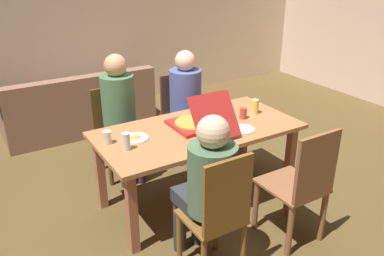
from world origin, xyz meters
name	(u,v)px	position (x,y,z in m)	size (l,w,h in m)	color
ground_plane	(198,199)	(0.00, 0.00, 0.00)	(20.00, 20.00, 0.00)	brown
back_wall	(84,3)	(0.00, 2.94, 1.49)	(7.49, 0.12, 2.98)	beige
dining_table	(198,138)	(0.00, 0.00, 0.64)	(1.77, 0.88, 0.73)	#B77344
chair_0	(219,215)	(-0.40, -0.90, 0.53)	(0.38, 0.38, 0.99)	brown
person_0	(207,181)	(-0.40, -0.76, 0.71)	(0.33, 0.51, 1.21)	#2E3238
chair_1	(182,113)	(0.36, 0.91, 0.48)	(0.41, 0.43, 0.91)	brown
person_1	(188,98)	(0.36, 0.77, 0.71)	(0.34, 0.55, 1.20)	#32304A
chair_2	(117,127)	(-0.40, 0.91, 0.49)	(0.45, 0.41, 0.89)	brown
person_2	(120,108)	(-0.40, 0.78, 0.74)	(0.32, 0.48, 1.26)	#403243
chair_3	(301,185)	(0.36, -0.90, 0.51)	(0.42, 0.46, 0.98)	brown
pizza_box_0	(198,123)	(0.00, 0.01, 0.78)	(0.39, 0.61, 0.36)	red
plate_0	(135,138)	(-0.55, 0.08, 0.74)	(0.22, 0.22, 0.03)	white
plate_1	(243,129)	(0.31, -0.23, 0.73)	(0.21, 0.21, 0.01)	white
drinking_glass_0	(126,141)	(-0.69, -0.06, 0.80)	(0.06, 0.06, 0.14)	silver
drinking_glass_1	(243,113)	(0.47, -0.02, 0.78)	(0.07, 0.07, 0.10)	#B24734
drinking_glass_2	(107,137)	(-0.78, 0.12, 0.78)	(0.07, 0.07, 0.11)	silver
drinking_glass_3	(255,107)	(0.64, 0.02, 0.80)	(0.07, 0.07, 0.14)	#E5CD61
couch	(79,109)	(-0.45, 2.16, 0.28)	(1.84, 0.78, 0.78)	#906750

